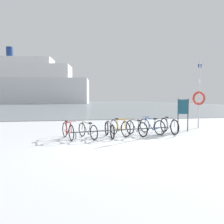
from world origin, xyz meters
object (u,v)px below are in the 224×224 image
(bicycle_1, at_px, (88,130))
(bicycle_6, at_px, (169,126))
(bicycle_4, at_px, (136,128))
(ferry_ship, at_px, (28,85))
(bicycle_5, at_px, (152,126))
(bicycle_0, at_px, (68,131))
(info_sign, at_px, (183,110))
(bicycle_3, at_px, (119,128))
(bicycle_2, at_px, (109,130))
(rescue_post, at_px, (199,97))

(bicycle_1, distance_m, bicycle_6, 4.06)
(bicycle_4, bearing_deg, ferry_ship, 104.45)
(bicycle_1, bearing_deg, bicycle_5, 11.74)
(bicycle_0, bearing_deg, bicycle_1, 1.48)
(info_sign, bearing_deg, ferry_ship, 106.72)
(bicycle_6, height_order, ferry_ship, ferry_ship)
(bicycle_3, distance_m, bicycle_5, 1.68)
(bicycle_0, xyz_separation_m, bicycle_1, (0.83, 0.02, -0.02))
(info_sign, bearing_deg, bicycle_0, -169.37)
(bicycle_1, bearing_deg, bicycle_0, -178.52)
(bicycle_2, xyz_separation_m, rescue_post, (5.59, 2.08, 1.47))
(bicycle_2, relative_size, bicycle_6, 1.02)
(bicycle_2, height_order, bicycle_4, bicycle_4)
(bicycle_4, relative_size, ferry_ship, 0.04)
(bicycle_4, distance_m, info_sign, 2.96)
(bicycle_3, relative_size, bicycle_4, 1.01)
(bicycle_5, xyz_separation_m, rescue_post, (3.40, 1.48, 1.44))
(ferry_ship, bearing_deg, bicycle_6, -74.13)
(bicycle_0, distance_m, bicycle_3, 2.35)
(bicycle_0, bearing_deg, bicycle_3, 9.92)
(bicycle_0, bearing_deg, bicycle_4, 5.71)
(bicycle_0, distance_m, rescue_post, 7.82)
(bicycle_0, bearing_deg, bicycle_5, 9.64)
(bicycle_0, xyz_separation_m, ferry_ship, (-14.91, 70.10, 6.05))
(info_sign, bearing_deg, bicycle_2, -165.77)
(bicycle_4, height_order, ferry_ship, ferry_ship)
(bicycle_1, relative_size, bicycle_4, 1.01)
(bicycle_0, height_order, bicycle_4, bicycle_0)
(bicycle_2, height_order, rescue_post, rescue_post)
(bicycle_3, distance_m, bicycle_6, 2.54)
(bicycle_1, height_order, bicycle_4, bicycle_4)
(bicycle_3, bearing_deg, bicycle_2, -147.62)
(bicycle_2, distance_m, ferry_ship, 72.25)
(info_sign, bearing_deg, bicycle_6, -153.71)
(bicycle_2, height_order, bicycle_5, bicycle_5)
(bicycle_2, bearing_deg, bicycle_0, -177.77)
(bicycle_1, xyz_separation_m, bicycle_4, (2.25, 0.29, 0.01))
(bicycle_0, distance_m, bicycle_4, 3.10)
(bicycle_5, distance_m, rescue_post, 3.98)
(bicycle_2, distance_m, rescue_post, 6.14)
(rescue_post, xyz_separation_m, ferry_ship, (-22.28, 67.95, 4.61))
(bicycle_1, relative_size, bicycle_2, 0.91)
(bicycle_6, distance_m, rescue_post, 3.29)
(bicycle_6, bearing_deg, bicycle_2, -170.00)
(bicycle_1, xyz_separation_m, bicycle_5, (3.14, 0.65, 0.03))
(info_sign, height_order, rescue_post, rescue_post)
(bicycle_6, relative_size, rescue_post, 0.44)
(bicycle_3, relative_size, ferry_ship, 0.04)
(bicycle_2, relative_size, bicycle_4, 1.10)
(bicycle_1, distance_m, ferry_ship, 72.08)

